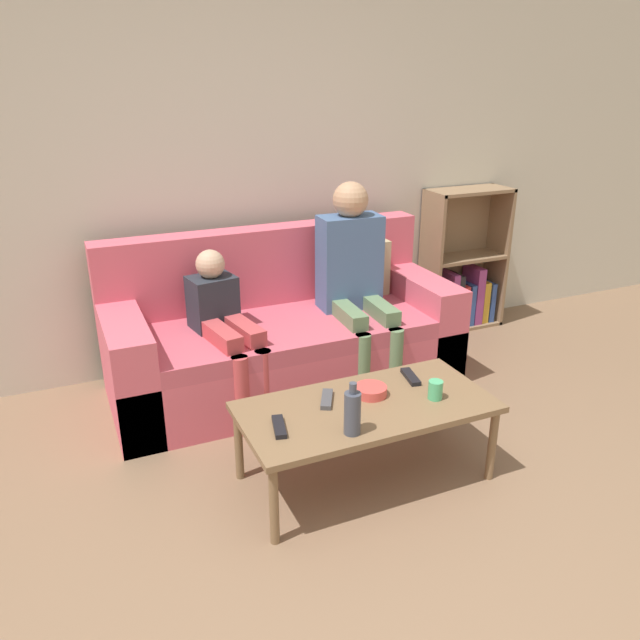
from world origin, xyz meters
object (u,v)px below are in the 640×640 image
Objects in this scene: person_adult at (354,269)px; cup_near at (435,390)px; coffee_table at (366,411)px; snack_bowl at (371,391)px; bottle at (352,412)px; bookshelf at (460,277)px; tv_remote_2 at (279,427)px; person_child at (225,322)px; tv_remote_1 at (327,399)px; couch at (283,338)px; tv_remote_0 at (411,377)px.

cup_near is (-0.12, -1.08, -0.27)m from person_adult.
coffee_table is 7.63× the size of snack_bowl.
bottle reaches higher than cup_near.
tv_remote_2 is at bearing -143.23° from bookshelf.
person_child reaches higher than cup_near.
coffee_table is at bearing -4.72° from tv_remote_1.
bookshelf is at bearing 51.02° from cup_near.
bookshelf is 11.60× the size of cup_near.
couch is at bearing 172.91° from person_adult.
bottle is (-0.49, -0.11, 0.06)m from cup_near.
tv_remote_2 is at bearing 150.19° from bottle.
tv_remote_0 is 0.48m from tv_remote_1.
snack_bowl is (-0.26, -0.07, 0.01)m from tv_remote_0.
bottle reaches higher than snack_bowl.
tv_remote_0 is at bearing 89.29° from cup_near.
person_child reaches higher than tv_remote_2.
tv_remote_0 is at bearing 26.92° from tv_remote_2.
bookshelf is 1.26m from person_adult.
couch reaches higher than tv_remote_1.
person_adult reaches higher than person_child.
bookshelf is 0.85× the size of person_adult.
cup_near is 0.76m from tv_remote_2.
tv_remote_1 is at bearing -83.79° from person_child.
bookshelf is 1.15× the size of person_child.
coffee_table is at bearing -136.94° from bookshelf.
tv_remote_2 is at bearing -126.92° from person_adult.
tv_remote_1 is (0.24, -0.84, -0.12)m from person_child.
person_adult is at bearing 84.83° from tv_remote_1.
couch is 1.69× the size of person_adult.
bookshelf reaches higher than coffee_table.
bottle is at bearing -136.39° from bookshelf.
couch is 11.97× the size of tv_remote_1.
person_child is (-0.40, 0.94, 0.16)m from coffee_table.
snack_bowl is (-0.38, -0.93, -0.29)m from person_adult.
bottle is (-0.61, -1.19, -0.21)m from person_adult.
tv_remote_0 is 1.02× the size of tv_remote_1.
bookshelf is 5.94× the size of tv_remote_0.
tv_remote_0 is (0.32, 0.14, 0.05)m from coffee_table.
bookshelf is at bearing 25.31° from person_adult.
person_child is at bearing 117.70° from snack_bowl.
couch is at bearing -166.34° from bookshelf.
person_child is 0.88m from tv_remote_1.
person_child is 1.25m from cup_near.
couch is 11.74× the size of tv_remote_0.
person_child is 5.91× the size of snack_bowl.
person_child is (-0.40, -0.14, 0.22)m from couch.
person_adult is 0.92m from tv_remote_0.
tv_remote_1 and tv_remote_2 have the same top height.
person_adult is 1.04m from snack_bowl.
coffee_table is at bearing 18.61° from tv_remote_2.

